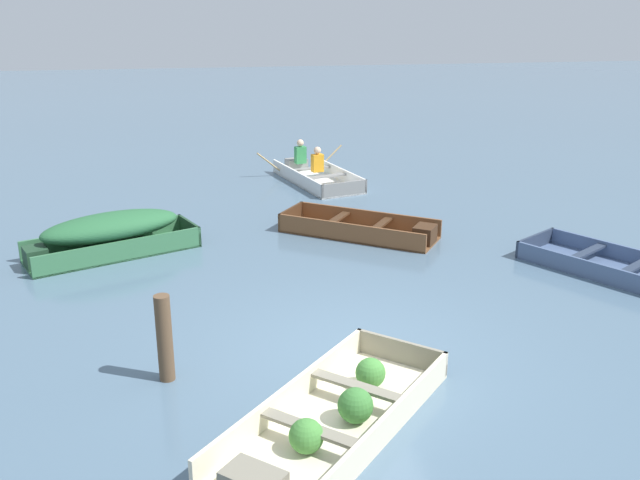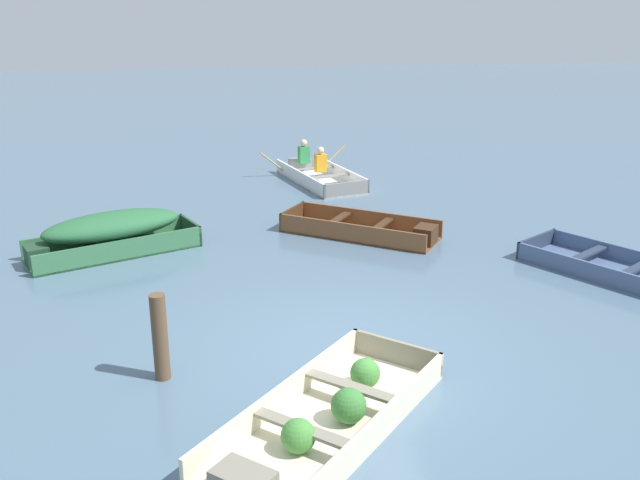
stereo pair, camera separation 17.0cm
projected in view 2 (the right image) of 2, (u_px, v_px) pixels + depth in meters
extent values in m
plane|color=slate|center=(351.00, 352.00, 9.38)|extent=(80.00, 80.00, 0.00)
cube|color=beige|center=(328.00, 426.00, 7.74)|extent=(3.12, 3.28, 0.04)
cube|color=beige|center=(377.00, 431.00, 7.39)|extent=(2.23, 2.48, 0.35)
cube|color=beige|center=(283.00, 397.00, 8.00)|extent=(2.23, 2.48, 0.35)
cube|color=gray|center=(396.00, 354.00, 8.98)|extent=(0.96, 0.87, 0.35)
cube|color=gray|center=(303.00, 428.00, 7.27)|extent=(0.96, 0.88, 0.04)
cube|color=gray|center=(351.00, 386.00, 8.06)|extent=(0.96, 0.88, 0.04)
sphere|color=#428438|center=(298.00, 436.00, 7.22)|extent=(0.36, 0.36, 0.36)
sphere|color=#387533|center=(349.00, 406.00, 7.72)|extent=(0.39, 0.39, 0.39)
sphere|color=#428438|center=(365.00, 373.00, 8.42)|extent=(0.36, 0.36, 0.36)
cube|color=brown|center=(360.00, 234.00, 13.97)|extent=(3.07, 2.58, 0.04)
cube|color=brown|center=(369.00, 220.00, 14.33)|extent=(2.52, 1.79, 0.37)
cube|color=brown|center=(350.00, 233.00, 13.50)|extent=(2.52, 1.79, 0.37)
cube|color=#3F2716|center=(292.00, 216.00, 14.53)|extent=(0.63, 0.86, 0.37)
cube|color=#3F2716|center=(426.00, 235.00, 13.35)|extent=(0.56, 0.58, 0.33)
cube|color=#3F2716|center=(382.00, 225.00, 13.69)|extent=(0.66, 0.84, 0.04)
cube|color=#3F2716|center=(339.00, 219.00, 14.07)|extent=(0.66, 0.84, 0.04)
cube|color=#475B7F|center=(610.00, 272.00, 12.05)|extent=(2.59, 3.12, 0.04)
cube|color=#475B7F|center=(628.00, 257.00, 12.37)|extent=(1.62, 2.50, 0.31)
cube|color=#475B7F|center=(594.00, 273.00, 11.64)|extent=(1.62, 2.50, 0.31)
cube|color=#273246|center=(536.00, 244.00, 13.03)|extent=(1.04, 0.69, 0.31)
cube|color=#273246|center=(638.00, 267.00, 11.67)|extent=(1.01, 0.73, 0.04)
cube|color=#273246|center=(588.00, 254.00, 12.29)|extent=(1.01, 0.73, 0.04)
cube|color=#387047|center=(115.00, 252.00, 12.98)|extent=(3.17, 2.10, 0.04)
cube|color=#387047|center=(122.00, 251.00, 12.55)|extent=(2.80, 1.23, 0.39)
cube|color=#387047|center=(106.00, 236.00, 13.30)|extent=(2.80, 1.23, 0.39)
cube|color=#1E3D27|center=(190.00, 230.00, 13.67)|extent=(0.44, 0.93, 0.39)
cube|color=#1E3D27|center=(37.00, 256.00, 12.25)|extent=(0.51, 0.55, 0.35)
cube|color=#1E3D27|center=(88.00, 243.00, 12.66)|extent=(0.50, 0.88, 0.04)
cube|color=#1E3D27|center=(138.00, 234.00, 13.12)|extent=(0.50, 0.88, 0.04)
ellipsoid|color=#286038|center=(112.00, 226.00, 12.81)|extent=(2.65, 1.84, 0.49)
cube|color=white|center=(321.00, 182.00, 17.90)|extent=(1.95, 3.21, 0.04)
cube|color=white|center=(300.00, 178.00, 17.63)|extent=(0.85, 2.91, 0.35)
cube|color=white|center=(341.00, 174.00, 18.07)|extent=(0.85, 2.91, 0.35)
cube|color=gray|center=(347.00, 190.00, 16.58)|extent=(1.16, 0.36, 0.35)
cube|color=gray|center=(300.00, 164.00, 18.98)|extent=(0.61, 0.49, 0.31)
cube|color=gray|center=(313.00, 169.00, 18.21)|extent=(1.09, 0.44, 0.04)
cube|color=gray|center=(328.00, 176.00, 17.43)|extent=(1.09, 0.44, 0.04)
cube|color=orange|center=(321.00, 163.00, 17.74)|extent=(0.32, 0.25, 0.44)
sphere|color=beige|center=(321.00, 150.00, 17.64)|extent=(0.18, 0.18, 0.18)
cube|color=#338C4C|center=(304.00, 155.00, 18.65)|extent=(0.32, 0.25, 0.44)
sphere|color=beige|center=(304.00, 143.00, 18.55)|extent=(0.18, 0.18, 0.18)
cylinder|color=tan|center=(272.00, 162.00, 18.33)|extent=(0.63, 0.21, 0.55)
cylinder|color=tan|center=(335.00, 156.00, 19.03)|extent=(0.63, 0.21, 0.55)
cylinder|color=brown|center=(160.00, 337.00, 8.57)|extent=(0.19, 0.19, 1.11)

